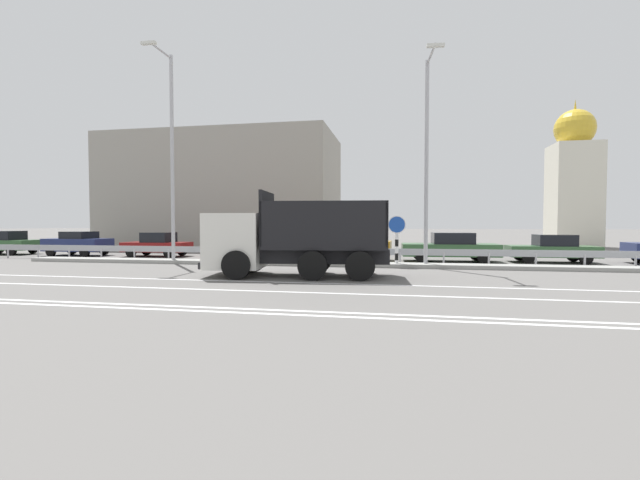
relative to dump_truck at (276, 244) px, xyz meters
The scene contains 20 objects.
ground_plane 3.31m from the dump_truck, 32.13° to the left, with size 320.00×320.00×0.00m, color #605E5B.
lane_strip_0 2.28m from the dump_truck, 63.02° to the right, with size 62.20×0.16×0.01m, color silver.
lane_strip_1 3.97m from the dump_truck, 76.66° to the right, with size 62.20×0.16×0.01m, color silver.
lane_strip_2 6.45m from the dump_truck, 82.08° to the right, with size 62.20×0.16×0.01m, color silver.
lane_strip_3 6.86m from the dump_truck, 82.57° to the right, with size 62.20×0.16×0.01m, color silver.
median_island 5.05m from the dump_truck, 58.00° to the left, with size 34.21×1.10×0.18m, color gray.
median_guardrail 6.11m from the dump_truck, 64.60° to the left, with size 62.20×0.09×0.78m.
dump_truck is the anchor object (origin of this frame).
median_road_sign 6.14m from the dump_truck, 42.79° to the left, with size 0.79×0.16×2.35m.
street_lamp_1 8.97m from the dump_truck, 148.57° to the left, with size 0.70×2.21×10.39m.
street_lamp_2 8.17m from the dump_truck, 35.62° to the left, with size 0.71×2.37×9.32m.
parked_car_0 22.09m from the dump_truck, 159.17° to the left, with size 4.09×2.19×1.53m.
parked_car_1 16.95m from the dump_truck, 152.99° to the left, with size 3.88×1.93×1.51m.
parked_car_2 12.75m from the dump_truck, 140.83° to the left, with size 3.94×1.90×1.47m.
parked_car_3 8.62m from the dump_truck, 117.24° to the left, with size 4.31×2.17×1.41m.
parked_car_4 7.86m from the dump_truck, 75.58° to the left, with size 4.52×1.97×1.48m.
parked_car_5 10.55m from the dump_truck, 46.53° to the left, with size 4.97×2.12×1.52m.
parked_car_6 14.71m from the dump_truck, 33.06° to the left, with size 4.25×1.79×1.43m.
background_building_0 21.02m from the dump_truck, 118.55° to the left, with size 18.50×8.89×9.19m, color gray.
church_tower 31.30m from the dump_truck, 51.77° to the left, with size 3.60×3.60×12.56m.
Camera 1 is at (2.06, -17.29, 1.98)m, focal length 24.00 mm.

